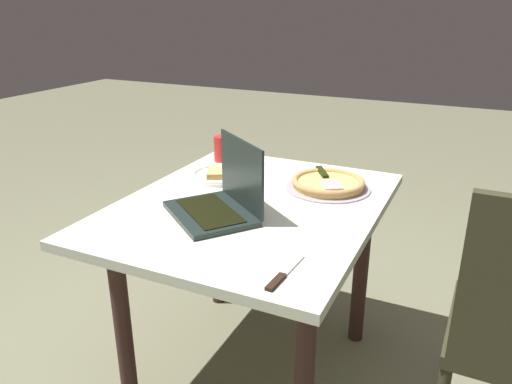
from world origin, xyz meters
TOP-DOWN VIEW (x-y plane):
  - ground_plane at (0.00, 0.00)m, footprint 12.00×12.00m
  - dining_table at (0.00, 0.00)m, footprint 1.09×0.88m
  - laptop at (-0.13, 0.05)m, footprint 0.38×0.39m
  - pizza_plate at (0.19, 0.22)m, footprint 0.24×0.24m
  - pizza_tray at (0.26, -0.21)m, footprint 0.32×0.32m
  - table_knife at (-0.42, -0.30)m, footprint 0.21×0.03m
  - drink_cup at (0.39, 0.33)m, footprint 0.06×0.06m

SIDE VIEW (x-z plane):
  - ground_plane at x=0.00m, z-range 0.00..0.00m
  - dining_table at x=0.00m, z-range 0.25..0.96m
  - table_knife at x=-0.42m, z-range 0.70..0.71m
  - pizza_plate at x=0.19m, z-range 0.70..0.74m
  - pizza_tray at x=0.26m, z-range 0.71..0.75m
  - laptop at x=-0.13m, z-range 0.63..0.88m
  - drink_cup at x=0.39m, z-range 0.71..0.82m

